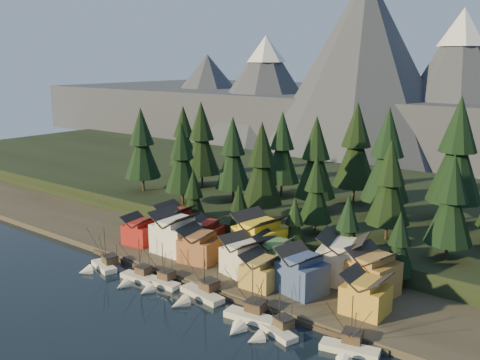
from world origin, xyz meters
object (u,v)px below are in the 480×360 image
Objects in this scene: house_back_1 at (207,232)px; boat_2 at (158,278)px; boat_5 at (272,325)px; house_front_0 at (140,229)px; house_front_1 at (176,231)px; boat_6 at (348,344)px; boat_4 at (248,312)px; boat_3 at (197,289)px; boat_1 at (135,273)px; boat_0 at (100,260)px; house_back_0 at (176,221)px.

boat_2 is at bearing -90.60° from house_back_1.
house_back_1 is at bearing 164.53° from boat_5.
house_front_1 is at bearing -0.91° from house_front_0.
boat_5 is 1.28× the size of house_front_0.
house_front_1 reaches higher than boat_6.
boat_5 is at bearing 176.40° from boat_6.
boat_2 is 1.30× the size of house_front_0.
boat_4 is 6.48m from boat_5.
boat_3 is at bearing 166.54° from boat_4.
boat_3 reaches higher than house_back_1.
boat_5 is 0.94× the size of boat_6.
house_front_1 reaches higher than boat_1.
boat_0 is at bearing -166.56° from boat_3.
boat_0 is 43.75m from boat_4.
boat_6 is at bearing -18.79° from house_front_0.
boat_4 is at bearing 170.45° from boat_6.
house_back_1 is (0.80, 23.86, 3.73)m from boat_1.
house_back_0 is 1.10× the size of house_back_1.
boat_1 is 0.86× the size of boat_4.
house_front_1 is (-20.60, 14.63, 4.77)m from boat_3.
boat_6 is (52.22, 1.46, 0.10)m from boat_1.
house_front_0 is 9.79m from house_back_0.
boat_1 is 24.17m from house_back_1.
house_front_1 reaches higher than boat_4.
boat_2 is 18.80m from house_front_1.
boat_0 is 1.10× the size of house_front_1.
boat_4 reaches higher than boat_1.
boat_1 is 1.27× the size of house_front_0.
boat_2 is 23.61m from house_back_1.
boat_3 is at bearing 166.03° from boat_6.
boat_6 is 1.30× the size of house_back_1.
boat_2 is at bearing 171.14° from boat_4.
boat_5 is at bearing -4.50° from boat_1.
boat_0 is 18.32m from boat_2.
house_front_1 is at bearing 175.24° from boat_5.
house_back_1 is (10.85, 0.35, -0.84)m from house_back_0.
house_front_0 is at bearing -165.99° from house_back_1.
boat_4 is (14.57, -1.77, 0.13)m from boat_3.
boat_2 is at bearing -165.74° from boat_5.
boat_6 reaches higher than house_back_1.
boat_1 is 0.99× the size of boat_5.
boat_4 is 49.47m from house_front_0.
boat_2 is 25.91m from house_front_0.
boat_0 is 27.67m from house_back_1.
house_back_0 is at bearing 110.01° from boat_1.
boat_1 is 21.81m from house_front_0.
house_front_1 is (-35.17, 16.40, 4.64)m from boat_4.
house_front_1 is at bearing 98.29° from boat_1.
boat_4 reaches higher than boat_5.
house_back_0 is (-6.71, 6.95, -0.41)m from house_front_1.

